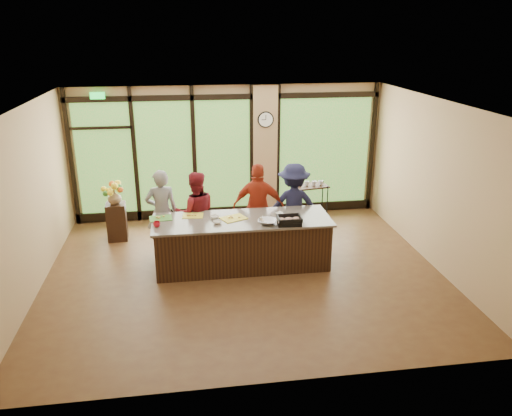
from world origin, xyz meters
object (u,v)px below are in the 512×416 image
object	(u,v)px
cook_left	(162,212)
cook_right	(293,205)
flower_stand	(117,222)
roasting_pan	(289,222)
bar_cart	(310,199)
island_base	(242,243)

from	to	relation	value
cook_left	cook_right	xyz separation A→B (m)	(2.57, -0.03, 0.01)
cook_right	flower_stand	world-z (taller)	cook_right
roasting_pan	flower_stand	size ratio (longest dim) A/B	0.52
roasting_pan	bar_cart	world-z (taller)	bar_cart
cook_right	flower_stand	size ratio (longest dim) A/B	2.18
cook_right	roasting_pan	xyz separation A→B (m)	(-0.33, -1.14, 0.11)
roasting_pan	flower_stand	xyz separation A→B (m)	(-3.21, 1.96, -0.57)
cook_right	flower_stand	distance (m)	3.66
island_base	cook_left	bearing A→B (deg)	151.09
roasting_pan	flower_stand	distance (m)	3.80
cook_right	roasting_pan	size ratio (longest dim) A/B	4.15
cook_left	flower_stand	bearing A→B (deg)	-45.20
flower_stand	bar_cart	bearing A→B (deg)	-0.30
island_base	bar_cart	size ratio (longest dim) A/B	3.01
roasting_pan	bar_cart	bearing A→B (deg)	71.85
cook_left	flower_stand	world-z (taller)	cook_left
cook_right	bar_cart	distance (m)	1.18
flower_stand	roasting_pan	bearing A→B (deg)	-34.12
cook_left	flower_stand	xyz separation A→B (m)	(-0.97, 0.79, -0.45)
cook_left	flower_stand	size ratio (longest dim) A/B	2.15
bar_cart	cook_left	bearing A→B (deg)	-173.10
cook_left	bar_cart	world-z (taller)	cook_left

